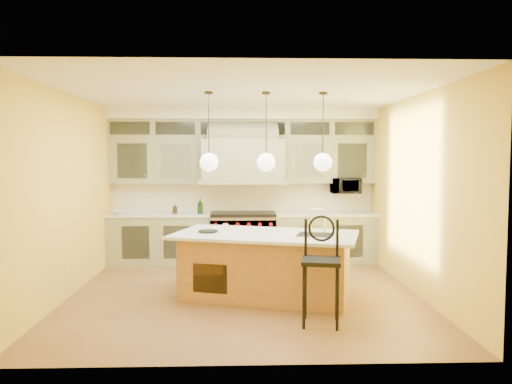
{
  "coord_description": "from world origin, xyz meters",
  "views": [
    {
      "loc": [
        -0.06,
        -7.15,
        1.99
      ],
      "look_at": [
        0.2,
        0.7,
        1.44
      ],
      "focal_mm": 35.0,
      "sensor_mm": 36.0,
      "label": 1
    }
  ],
  "objects_px": {
    "range": "(243,237)",
    "kitchen_island": "(266,264)",
    "counter_stool": "(321,262)",
    "microwave": "(345,186)"
  },
  "relations": [
    {
      "from": "range",
      "to": "counter_stool",
      "type": "relative_size",
      "value": 0.93
    },
    {
      "from": "kitchen_island",
      "to": "counter_stool",
      "type": "xyz_separation_m",
      "value": [
        0.59,
        -1.17,
        0.27
      ]
    },
    {
      "from": "range",
      "to": "counter_stool",
      "type": "height_order",
      "value": "counter_stool"
    },
    {
      "from": "range",
      "to": "kitchen_island",
      "type": "height_order",
      "value": "kitchen_island"
    },
    {
      "from": "range",
      "to": "counter_stool",
      "type": "distance_m",
      "value": 3.59
    },
    {
      "from": "range",
      "to": "kitchen_island",
      "type": "distance_m",
      "value": 2.32
    },
    {
      "from": "range",
      "to": "kitchen_island",
      "type": "xyz_separation_m",
      "value": [
        0.31,
        -2.29,
        -0.01
      ]
    },
    {
      "from": "kitchen_island",
      "to": "counter_stool",
      "type": "distance_m",
      "value": 1.34
    },
    {
      "from": "microwave",
      "to": "counter_stool",
      "type": "bearing_deg",
      "value": -106.31
    },
    {
      "from": "microwave",
      "to": "kitchen_island",
      "type": "bearing_deg",
      "value": -124.27
    }
  ]
}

